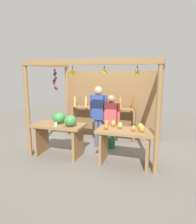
{
  "coord_description": "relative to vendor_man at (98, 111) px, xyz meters",
  "views": [
    {
      "loc": [
        1.62,
        -5.15,
        2.06
      ],
      "look_at": [
        0.0,
        -0.21,
        1.05
      ],
      "focal_mm": 32.98,
      "sensor_mm": 36.0,
      "label": 1
    }
  ],
  "objects": [
    {
      "name": "fruit_counter_right",
      "position": [
        0.9,
        -0.83,
        -0.42
      ],
      "size": [
        1.27,
        0.64,
        0.96
      ],
      "color": "olive",
      "rests_on": "ground"
    },
    {
      "name": "market_stall",
      "position": [
        0.07,
        0.43,
        0.35
      ],
      "size": [
        3.14,
        2.22,
        2.33
      ],
      "color": "olive",
      "rests_on": "ground"
    },
    {
      "name": "fruit_counter_left",
      "position": [
        -0.71,
        -0.83,
        -0.33
      ],
      "size": [
        1.27,
        0.64,
        1.08
      ],
      "color": "olive",
      "rests_on": "ground"
    },
    {
      "name": "ground_plane",
      "position": [
        0.07,
        -0.05,
        -1.02
      ],
      "size": [
        12.0,
        12.0,
        0.0
      ],
      "primitive_type": "plane",
      "color": "slate",
      "rests_on": "ground"
    },
    {
      "name": "vendor_man",
      "position": [
        0.0,
        0.0,
        0.0
      ],
      "size": [
        0.48,
        0.23,
        1.69
      ],
      "rotation": [
        0.0,
        0.0,
        -0.02
      ],
      "color": "#525377",
      "rests_on": "ground"
    },
    {
      "name": "bottle_shelf_unit",
      "position": [
        -0.11,
        0.75,
        -0.22
      ],
      "size": [
        2.01,
        0.22,
        1.35
      ],
      "color": "olive",
      "rests_on": "ground"
    },
    {
      "name": "vendor_woman",
      "position": [
        0.36,
        -0.0,
        -0.15
      ],
      "size": [
        0.48,
        0.2,
        1.47
      ],
      "rotation": [
        0.0,
        0.0,
        0.19
      ],
      "color": "#276042",
      "rests_on": "ground"
    }
  ]
}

